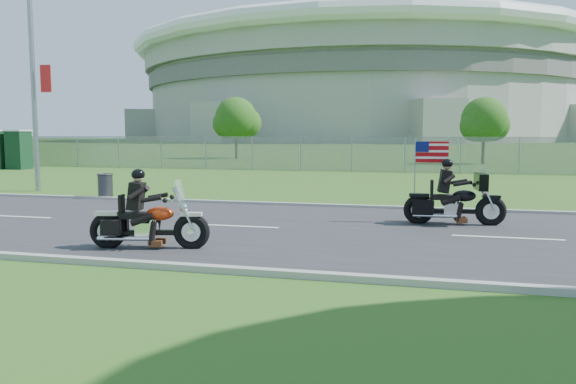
% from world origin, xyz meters
% --- Properties ---
extents(ground, '(420.00, 420.00, 0.00)m').
position_xyz_m(ground, '(0.00, 0.00, 0.00)').
color(ground, '#34581B').
rests_on(ground, ground).
extents(road, '(120.00, 8.00, 0.04)m').
position_xyz_m(road, '(0.00, 0.00, 0.02)').
color(road, '#28282B').
rests_on(road, ground).
extents(curb_north, '(120.00, 0.18, 0.12)m').
position_xyz_m(curb_north, '(0.00, 4.05, 0.05)').
color(curb_north, '#9E9B93').
rests_on(curb_north, ground).
extents(curb_south, '(120.00, 0.18, 0.12)m').
position_xyz_m(curb_south, '(0.00, -4.05, 0.05)').
color(curb_south, '#9E9B93').
rests_on(curb_south, ground).
extents(fence, '(60.00, 0.03, 2.00)m').
position_xyz_m(fence, '(-5.00, 20.00, 1.00)').
color(fence, gray).
rests_on(fence, ground).
extents(stadium, '(140.40, 140.40, 29.20)m').
position_xyz_m(stadium, '(-20.00, 170.00, 15.58)').
color(stadium, '#A3A099').
rests_on(stadium, ground).
extents(streetlight, '(0.90, 2.46, 10.00)m').
position_xyz_m(streetlight, '(-11.98, 6.22, 5.64)').
color(streetlight, gray).
rests_on(streetlight, ground).
extents(porta_toilet_a, '(1.10, 1.10, 2.30)m').
position_xyz_m(porta_toilet_a, '(-22.00, 17.00, 1.15)').
color(porta_toilet_a, black).
rests_on(porta_toilet_a, ground).
extents(tree_fence_near, '(3.52, 3.28, 4.75)m').
position_xyz_m(tree_fence_near, '(6.04, 30.04, 2.97)').
color(tree_fence_near, '#382316').
rests_on(tree_fence_near, ground).
extents(tree_fence_mid, '(3.96, 3.69, 5.30)m').
position_xyz_m(tree_fence_mid, '(-13.95, 34.04, 3.30)').
color(tree_fence_mid, '#382316').
rests_on(tree_fence_mid, ground).
extents(motorcycle_lead, '(2.27, 0.86, 1.54)m').
position_xyz_m(motorcycle_lead, '(-2.69, -2.76, 0.49)').
color(motorcycle_lead, black).
rests_on(motorcycle_lead, ground).
extents(motorcycle_follow, '(2.38, 0.80, 1.98)m').
position_xyz_m(motorcycle_follow, '(2.99, 1.55, 0.55)').
color(motorcycle_follow, black).
rests_on(motorcycle_follow, ground).
extents(trash_can, '(0.59, 0.59, 0.83)m').
position_xyz_m(trash_can, '(-8.04, 4.30, 0.42)').
color(trash_can, '#323237').
rests_on(trash_can, ground).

